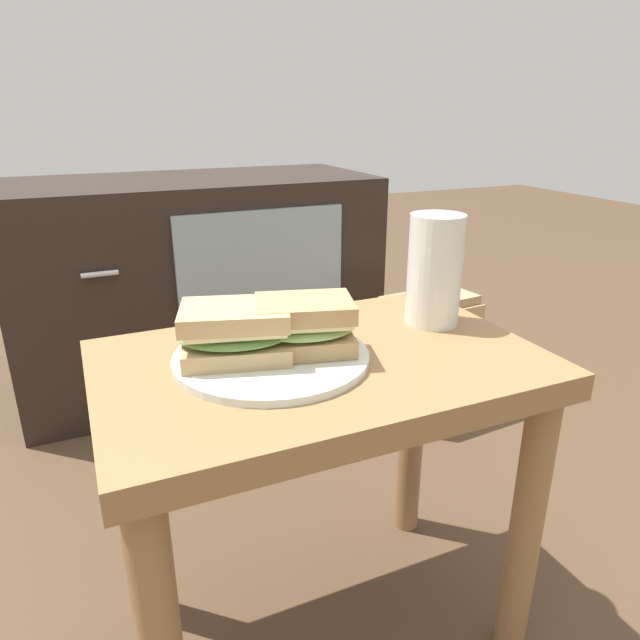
# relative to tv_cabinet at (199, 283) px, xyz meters

# --- Properties ---
(ground_plane) EXTENTS (8.00, 8.00, 0.00)m
(ground_plane) POSITION_rel_tv_cabinet_xyz_m (-0.04, -0.95, -0.29)
(ground_plane) COLOR #4C3826
(side_table) EXTENTS (0.56, 0.36, 0.46)m
(side_table) POSITION_rel_tv_cabinet_xyz_m (-0.04, -0.95, 0.08)
(side_table) COLOR olive
(side_table) RESTS_ON ground
(tv_cabinet) EXTENTS (0.96, 0.46, 0.58)m
(tv_cabinet) POSITION_rel_tv_cabinet_xyz_m (0.00, 0.00, 0.00)
(tv_cabinet) COLOR black
(tv_cabinet) RESTS_ON ground
(plate) EXTENTS (0.25, 0.25, 0.01)m
(plate) POSITION_rel_tv_cabinet_xyz_m (-0.10, -0.93, 0.17)
(plate) COLOR silver
(plate) RESTS_ON side_table
(sandwich_front) EXTENTS (0.16, 0.13, 0.07)m
(sandwich_front) POSITION_rel_tv_cabinet_xyz_m (-0.15, -0.93, 0.21)
(sandwich_front) COLOR tan
(sandwich_front) RESTS_ON plate
(sandwich_back) EXTENTS (0.15, 0.12, 0.07)m
(sandwich_back) POSITION_rel_tv_cabinet_xyz_m (-0.06, -0.94, 0.21)
(sandwich_back) COLOR tan
(sandwich_back) RESTS_ON plate
(beer_glass) EXTENTS (0.08, 0.08, 0.16)m
(beer_glass) POSITION_rel_tv_cabinet_xyz_m (0.16, -0.90, 0.25)
(beer_glass) COLOR silver
(beer_glass) RESTS_ON side_table
(paper_bag) EXTENTS (0.25, 0.16, 0.32)m
(paper_bag) POSITION_rel_tv_cabinet_xyz_m (0.48, -0.44, -0.13)
(paper_bag) COLOR tan
(paper_bag) RESTS_ON ground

